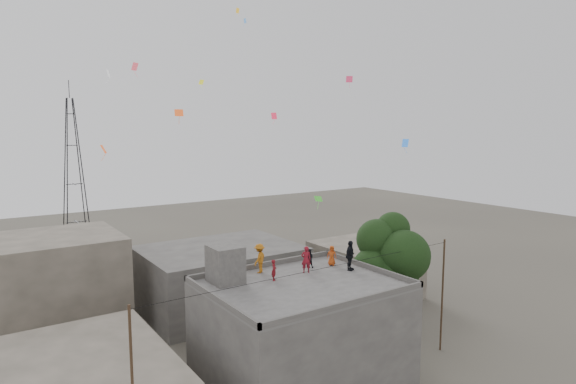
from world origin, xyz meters
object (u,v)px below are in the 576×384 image
Objects in this scene: stair_head_box at (225,264)px; transmission_tower at (74,176)px; tree at (391,261)px; person_dark_adult at (350,256)px; person_red_adult at (306,259)px.

stair_head_box is 0.10× the size of transmission_tower.
person_dark_adult is at bearing -178.63° from tree.
transmission_tower reaches higher than person_red_adult.
stair_head_box is 10.80m from tree.
transmission_tower is 11.32× the size of person_dark_adult.
person_red_adult is at bearing 170.70° from tree.
person_dark_adult reaches higher than person_red_adult.
person_red_adult is (4.65, -1.03, -0.22)m from stair_head_box.
person_red_adult is (-5.92, 0.97, 0.78)m from tree.
stair_head_box is at bearing 169.26° from tree.
transmission_tower is at bearing 91.23° from stair_head_box.
person_dark_adult is at bearing -175.56° from person_red_adult.
stair_head_box is 1.28× the size of person_red_adult.
transmission_tower reaches higher than person_dark_adult.
person_dark_adult is at bearing -16.45° from stair_head_box.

